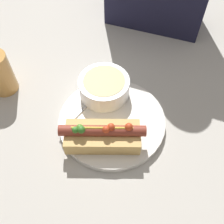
# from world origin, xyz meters

# --- Properties ---
(ground_plane) EXTENTS (4.00, 4.00, 0.00)m
(ground_plane) POSITION_xyz_m (0.00, 0.00, 0.00)
(ground_plane) COLOR #BCB7AD
(dinner_plate) EXTENTS (0.25, 0.25, 0.02)m
(dinner_plate) POSITION_xyz_m (0.00, 0.00, 0.01)
(dinner_plate) COLOR white
(dinner_plate) RESTS_ON ground_plane
(hot_dog) EXTENTS (0.18, 0.12, 0.06)m
(hot_dog) POSITION_xyz_m (0.00, -0.06, 0.04)
(hot_dog) COLOR #DBAD60
(hot_dog) RESTS_ON dinner_plate
(soup_bowl) EXTENTS (0.12, 0.12, 0.05)m
(soup_bowl) POSITION_xyz_m (-0.04, 0.07, 0.04)
(soup_bowl) COLOR white
(soup_bowl) RESTS_ON dinner_plate
(spoon) EXTENTS (0.07, 0.17, 0.01)m
(spoon) POSITION_xyz_m (-0.06, 0.05, 0.02)
(spoon) COLOR #B7B7BC
(spoon) RESTS_ON dinner_plate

